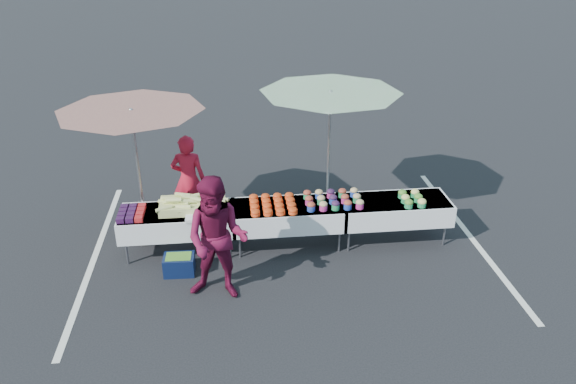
{
  "coord_description": "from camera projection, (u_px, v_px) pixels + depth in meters",
  "views": [
    {
      "loc": [
        -0.9,
        -8.14,
        5.0
      ],
      "look_at": [
        0.0,
        0.0,
        1.0
      ],
      "focal_mm": 35.0,
      "sensor_mm": 36.0,
      "label": 1
    }
  ],
  "objects": [
    {
      "name": "stripe_right",
      "position": [
        469.0,
        234.0,
        9.86
      ],
      "size": [
        0.1,
        5.0,
        0.0
      ],
      "primitive_type": "cube",
      "color": "silver",
      "rests_on": "ground"
    },
    {
      "name": "stripe_left",
      "position": [
        95.0,
        256.0,
        9.23
      ],
      "size": [
        0.1,
        5.0,
        0.0
      ],
      "primitive_type": "cube",
      "color": "silver",
      "rests_on": "ground"
    },
    {
      "name": "table_left",
      "position": [
        178.0,
        220.0,
        9.12
      ],
      "size": [
        1.86,
        0.81,
        0.75
      ],
      "color": "white",
      "rests_on": "ground"
    },
    {
      "name": "customer",
      "position": [
        217.0,
        240.0,
        7.87
      ],
      "size": [
        1.06,
        0.92,
        1.88
      ],
      "primitive_type": "imported",
      "rotation": [
        0.0,
        0.0,
        -0.25
      ],
      "color": "maroon",
      "rests_on": "ground"
    },
    {
      "name": "storage_bin",
      "position": [
        179.0,
        264.0,
        8.72
      ],
      "size": [
        0.48,
        0.36,
        0.31
      ],
      "rotation": [
        0.0,
        0.0,
        -0.04
      ],
      "color": "#0B173A",
      "rests_on": "ground"
    },
    {
      "name": "umbrella_left",
      "position": [
        132.0,
        122.0,
        8.76
      ],
      "size": [
        2.42,
        2.42,
        2.36
      ],
      "rotation": [
        0.0,
        0.0,
        -0.05
      ],
      "color": "black",
      "rests_on": "ground"
    },
    {
      "name": "table_right",
      "position": [
        394.0,
        209.0,
        9.47
      ],
      "size": [
        1.86,
        0.81,
        0.75
      ],
      "color": "white",
      "rests_on": "ground"
    },
    {
      "name": "berry_punnets",
      "position": [
        131.0,
        213.0,
        8.9
      ],
      "size": [
        0.4,
        0.54,
        0.08
      ],
      "color": "#240B2D",
      "rests_on": "table_left"
    },
    {
      "name": "plastic_bags",
      "position": [
        195.0,
        218.0,
        8.79
      ],
      "size": [
        0.3,
        0.25,
        0.05
      ],
      "primitive_type": "cube",
      "color": "white",
      "rests_on": "table_left"
    },
    {
      "name": "corn_pile",
      "position": [
        192.0,
        204.0,
        9.07
      ],
      "size": [
        1.16,
        0.57,
        0.26
      ],
      "color": "#A4B75E",
      "rests_on": "table_left"
    },
    {
      "name": "ground",
      "position": [
        288.0,
        245.0,
        9.55
      ],
      "size": [
        80.0,
        80.0,
        0.0
      ],
      "primitive_type": "plane",
      "color": "black"
    },
    {
      "name": "carrot_bowls",
      "position": [
        273.0,
        204.0,
        9.16
      ],
      "size": [
        0.75,
        0.69,
        0.11
      ],
      "color": "#FD4B1C",
      "rests_on": "table_center"
    },
    {
      "name": "umbrella_right",
      "position": [
        330.0,
        104.0,
        9.37
      ],
      "size": [
        2.84,
        2.84,
        2.45
      ],
      "rotation": [
        0.0,
        0.0,
        -0.21
      ],
      "color": "black",
      "rests_on": "ground"
    },
    {
      "name": "vendor",
      "position": [
        189.0,
        179.0,
        9.96
      ],
      "size": [
        0.65,
        0.47,
        1.65
      ],
      "primitive_type": "imported",
      "rotation": [
        0.0,
        0.0,
        3.02
      ],
      "color": "red",
      "rests_on": "ground"
    },
    {
      "name": "table_center",
      "position": [
        288.0,
        215.0,
        9.29
      ],
      "size": [
        1.86,
        0.81,
        0.75
      ],
      "color": "white",
      "rests_on": "ground"
    },
    {
      "name": "bean_baskets",
      "position": [
        412.0,
        198.0,
        9.3
      ],
      "size": [
        0.36,
        0.5,
        0.15
      ],
      "color": "#22894C",
      "rests_on": "table_right"
    },
    {
      "name": "potato_cups",
      "position": [
        333.0,
        199.0,
        9.26
      ],
      "size": [
        0.94,
        0.58,
        0.16
      ],
      "color": "#223FA1",
      "rests_on": "table_right"
    }
  ]
}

